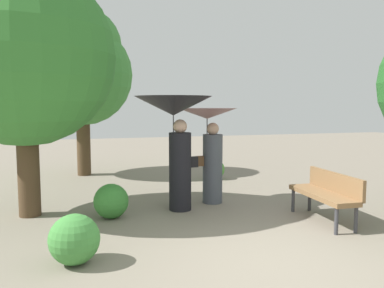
{
  "coord_description": "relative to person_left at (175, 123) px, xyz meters",
  "views": [
    {
      "loc": [
        -2.29,
        -4.23,
        1.94
      ],
      "look_at": [
        0.0,
        3.18,
        1.19
      ],
      "focal_mm": 36.07,
      "sensor_mm": 36.0,
      "label": 1
    }
  ],
  "objects": [
    {
      "name": "ground_plane",
      "position": [
        0.48,
        -2.68,
        -1.64
      ],
      "size": [
        40.0,
        40.0,
        0.0
      ],
      "primitive_type": "plane",
      "color": "gray"
    },
    {
      "name": "person_left",
      "position": [
        0.0,
        0.0,
        0.0
      ],
      "size": [
        1.44,
        1.44,
        2.14
      ],
      "rotation": [
        0.0,
        0.0,
        1.52
      ],
      "color": "black",
      "rests_on": "ground"
    },
    {
      "name": "person_right",
      "position": [
        0.8,
        0.34,
        -0.29
      ],
      "size": [
        1.2,
        1.2,
        1.92
      ],
      "rotation": [
        0.0,
        0.0,
        1.52
      ],
      "color": "#474C56",
      "rests_on": "ground"
    },
    {
      "name": "park_bench",
      "position": [
        2.27,
        -1.44,
        -1.13
      ],
      "size": [
        0.58,
        1.53,
        0.83
      ],
      "rotation": [
        0.0,
        0.0,
        -1.63
      ],
      "color": "#38383D",
      "rests_on": "ground"
    },
    {
      "name": "tree_near_left",
      "position": [
        -1.54,
        4.42,
        1.43
      ],
      "size": [
        2.82,
        2.82,
        4.72
      ],
      "color": "#4C3823",
      "rests_on": "ground"
    },
    {
      "name": "tree_mid_left",
      "position": [
        -2.59,
        0.4,
        1.43
      ],
      "size": [
        3.14,
        3.14,
        4.83
      ],
      "color": "#4C3823",
      "rests_on": "ground"
    },
    {
      "name": "bush_path_left",
      "position": [
        1.82,
        2.75,
        -1.38
      ],
      "size": [
        0.52,
        0.52,
        0.52
      ],
      "primitive_type": "sphere",
      "color": "#4C9338",
      "rests_on": "ground"
    },
    {
      "name": "bush_path_right",
      "position": [
        -1.21,
        -0.19,
        -1.34
      ],
      "size": [
        0.61,
        0.61,
        0.61
      ],
      "primitive_type": "sphere",
      "color": "#387F33",
      "rests_on": "ground"
    },
    {
      "name": "bush_behind_bench",
      "position": [
        -1.84,
        -2.07,
        -1.33
      ],
      "size": [
        0.63,
        0.63,
        0.63
      ],
      "primitive_type": "sphere",
      "color": "#428C3D",
      "rests_on": "ground"
    }
  ]
}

